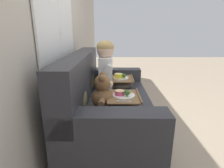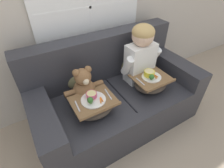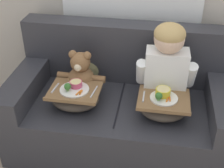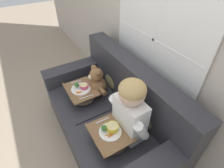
% 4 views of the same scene
% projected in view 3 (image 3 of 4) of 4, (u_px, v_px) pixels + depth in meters
% --- Properties ---
extents(ground_plane, '(14.00, 14.00, 0.00)m').
position_uv_depth(ground_plane, '(120.00, 141.00, 2.92)').
color(ground_plane, tan).
extents(couch, '(1.87, 0.97, 1.01)m').
position_uv_depth(couch, '(121.00, 106.00, 2.78)').
color(couch, '#2D2D33').
rests_on(couch, ground_plane).
extents(throw_pillow_behind_child, '(0.35, 0.17, 0.36)m').
position_uv_depth(throw_pillow_behind_child, '(165.00, 69.00, 2.77)').
color(throw_pillow_behind_child, '#898456').
rests_on(throw_pillow_behind_child, couch).
extents(throw_pillow_behind_teddy, '(0.32, 0.15, 0.33)m').
position_uv_depth(throw_pillow_behind_teddy, '(87.00, 63.00, 2.87)').
color(throw_pillow_behind_teddy, '#898456').
rests_on(throw_pillow_behind_teddy, couch).
extents(child_figure, '(0.49, 0.24, 0.68)m').
position_uv_depth(child_figure, '(167.00, 60.00, 2.47)').
color(child_figure, white).
rests_on(child_figure, couch).
extents(teddy_bear, '(0.42, 0.29, 0.40)m').
position_uv_depth(teddy_bear, '(81.00, 75.00, 2.68)').
color(teddy_bear, brown).
rests_on(teddy_bear, couch).
extents(lap_tray_child, '(0.40, 0.35, 0.23)m').
position_uv_depth(lap_tray_child, '(163.00, 106.00, 2.45)').
color(lap_tray_child, '#473D33').
rests_on(lap_tray_child, child_figure).
extents(lap_tray_teddy, '(0.41, 0.34, 0.23)m').
position_uv_depth(lap_tray_teddy, '(75.00, 97.00, 2.55)').
color(lap_tray_teddy, '#473D33').
rests_on(lap_tray_teddy, teddy_bear).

